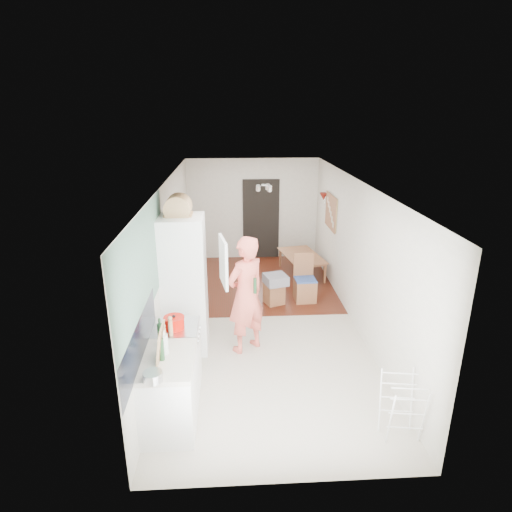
{
  "coord_description": "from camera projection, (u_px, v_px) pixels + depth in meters",
  "views": [
    {
      "loc": [
        -0.53,
        -6.84,
        3.64
      ],
      "look_at": [
        -0.12,
        0.2,
        1.18
      ],
      "focal_mm": 30.0,
      "sensor_mm": 36.0,
      "label": 1
    }
  ],
  "objects": [
    {
      "name": "pinboard_frame",
      "position": [
        331.0,
        212.0,
        9.04
      ],
      "size": [
        0.0,
        0.94,
        0.74
      ],
      "primitive_type": "cube",
      "color": "brown",
      "rests_on": "room_shell"
    },
    {
      "name": "pinboard",
      "position": [
        331.0,
        212.0,
        9.04
      ],
      "size": [
        0.03,
        0.9,
        0.7
      ],
      "primitive_type": "cube",
      "color": "tan",
      "rests_on": "room_shell"
    },
    {
      "name": "worktop",
      "position": [
        167.0,
        361.0,
        4.91
      ],
      "size": [
        0.62,
        0.92,
        0.06
      ],
      "primitive_type": "cube",
      "color": "silver",
      "rests_on": "room_shell"
    },
    {
      "name": "fridge_housing",
      "position": [
        184.0,
        285.0,
        6.52
      ],
      "size": [
        0.66,
        0.66,
        2.15
      ],
      "primitive_type": "cube",
      "color": "white",
      "rests_on": "room_shell"
    },
    {
      "name": "doorway_recess",
      "position": [
        261.0,
        219.0,
        10.64
      ],
      "size": [
        0.9,
        0.04,
        2.0
      ],
      "primitive_type": "cube",
      "color": "black",
      "rests_on": "room_shell"
    },
    {
      "name": "sage_wall_panel",
      "position": [
        144.0,
        266.0,
        5.09
      ],
      "size": [
        0.02,
        3.0,
        1.3
      ],
      "primitive_type": "cube",
      "color": "slate",
      "rests_on": "room_shell"
    },
    {
      "name": "cooker_top",
      "position": [
        175.0,
        328.0,
        5.61
      ],
      "size": [
        0.6,
        0.6,
        0.04
      ],
      "primitive_type": "cube",
      "color": "#B6B6B9",
      "rests_on": "room_shell"
    },
    {
      "name": "bottle_b",
      "position": [
        160.0,
        335.0,
        5.12
      ],
      "size": [
        0.08,
        0.08,
        0.29
      ],
      "primitive_type": "cylinder",
      "rotation": [
        0.0,
        0.0,
        -0.3
      ],
      "color": "#1E4222",
      "rests_on": "worktop"
    },
    {
      "name": "bottle_c",
      "position": [
        164.0,
        344.0,
        4.95
      ],
      "size": [
        0.12,
        0.12,
        0.24
      ],
      "primitive_type": "cylinder",
      "rotation": [
        0.0,
        0.0,
        -0.21
      ],
      "color": "silver",
      "rests_on": "worktop"
    },
    {
      "name": "wall_sconce",
      "position": [
        323.0,
        196.0,
        9.59
      ],
      "size": [
        0.18,
        0.18,
        0.16
      ],
      "primitive_type": "cone",
      "color": "maroon",
      "rests_on": "room_shell"
    },
    {
      "name": "steel_pan",
      "position": [
        153.0,
        377.0,
        4.48
      ],
      "size": [
        0.22,
        0.22,
        0.1
      ],
      "primitive_type": "cylinder",
      "rotation": [
        0.0,
        0.0,
        -0.06
      ],
      "color": "#B6B6B9",
      "rests_on": "worktop"
    },
    {
      "name": "dining_table",
      "position": [
        302.0,
        266.0,
        9.76
      ],
      "size": [
        0.86,
        1.26,
        0.41
      ],
      "primitive_type": "imported",
      "rotation": [
        0.0,
        0.0,
        1.77
      ],
      "color": "brown",
      "rests_on": "floor"
    },
    {
      "name": "tile_splashback",
      "position": [
        140.0,
        341.0,
        4.8
      ],
      "size": [
        0.02,
        1.9,
        0.5
      ],
      "primitive_type": "cube",
      "color": "black",
      "rests_on": "room_shell"
    },
    {
      "name": "red_casserole",
      "position": [
        174.0,
        323.0,
        5.54
      ],
      "size": [
        0.32,
        0.32,
        0.16
      ],
      "primitive_type": "cylinder",
      "rotation": [
        0.0,
        0.0,
        -0.18
      ],
      "color": "red",
      "rests_on": "cooker_top"
    },
    {
      "name": "bottle_a",
      "position": [
        161.0,
        349.0,
        4.82
      ],
      "size": [
        0.08,
        0.08,
        0.27
      ],
      "primitive_type": "cylinder",
      "rotation": [
        0.0,
        0.0,
        -0.23
      ],
      "color": "#1E4222",
      "rests_on": "worktop"
    },
    {
      "name": "person",
      "position": [
        246.0,
        285.0,
        6.46
      ],
      "size": [
        0.96,
        0.91,
        2.21
      ],
      "primitive_type": "imported",
      "rotation": [
        0.0,
        0.0,
        3.79
      ],
      "color": "#EE6656",
      "rests_on": "floor"
    },
    {
      "name": "grey_drape",
      "position": [
        276.0,
        280.0,
        8.18
      ],
      "size": [
        0.51,
        0.51,
        0.18
      ],
      "primitive_type": "cube",
      "rotation": [
        0.0,
        0.0,
        0.28
      ],
      "color": "slate",
      "rests_on": "stool"
    },
    {
      "name": "dining_chair",
      "position": [
        305.0,
        279.0,
        8.35
      ],
      "size": [
        0.42,
        0.42,
        0.95
      ],
      "primitive_type": null,
      "rotation": [
        0.0,
        0.0,
        0.05
      ],
      "color": "brown",
      "rests_on": "floor"
    },
    {
      "name": "held_bottle",
      "position": [
        255.0,
        286.0,
        6.26
      ],
      "size": [
        0.05,
        0.05,
        0.24
      ],
      "primitive_type": "cylinder",
      "color": "#1E4222",
      "rests_on": "person"
    },
    {
      "name": "bread_bin",
      "position": [
        178.0,
        208.0,
        6.22
      ],
      "size": [
        0.48,
        0.46,
        0.21
      ],
      "primitive_type": null,
      "rotation": [
        0.0,
        0.0,
        -0.21
      ],
      "color": "tan",
      "rests_on": "fridge_housing"
    },
    {
      "name": "range_cooker",
      "position": [
        177.0,
        358.0,
        5.76
      ],
      "size": [
        0.6,
        0.6,
        0.88
      ],
      "primitive_type": "cube",
      "color": "white",
      "rests_on": "room_shell"
    },
    {
      "name": "floor",
      "position": [
        263.0,
        322.0,
        7.67
      ],
      "size": [
        3.2,
        7.0,
        0.01
      ],
      "primitive_type": "cube",
      "color": "#B8B2A0",
      "rests_on": "ground"
    },
    {
      "name": "stool",
      "position": [
        274.0,
        293.0,
        8.32
      ],
      "size": [
        0.43,
        0.43,
        0.43
      ],
      "primitive_type": null,
      "rotation": [
        0.0,
        0.0,
        0.37
      ],
      "color": "brown",
      "rests_on": "floor"
    },
    {
      "name": "room_shell",
      "position": [
        264.0,
        256.0,
        7.26
      ],
      "size": [
        3.2,
        7.0,
        2.5
      ],
      "primitive_type": null,
      "color": "silver",
      "rests_on": "ground"
    },
    {
      "name": "base_cabinet",
      "position": [
        170.0,
        394.0,
        5.06
      ],
      "size": [
        0.6,
        0.9,
        0.86
      ],
      "primitive_type": "cube",
      "color": "white",
      "rests_on": "room_shell"
    },
    {
      "name": "pepper_mill_front",
      "position": [
        164.0,
        336.0,
        5.18
      ],
      "size": [
        0.06,
        0.06,
        0.2
      ],
      "primitive_type": "cylinder",
      "rotation": [
        0.0,
        0.0,
        0.02
      ],
      "color": "tan",
      "rests_on": "worktop"
    },
    {
      "name": "chopping_boards",
      "position": [
        160.0,
        344.0,
        4.79
      ],
      "size": [
        0.06,
        0.32,
        0.42
      ],
      "primitive_type": null,
      "rotation": [
        0.0,
        0.0,
        0.06
      ],
      "color": "tan",
      "rests_on": "worktop"
    },
    {
      "name": "pepper_mill_back",
      "position": [
        171.0,
        328.0,
        5.36
      ],
      "size": [
        0.07,
        0.07,
        0.21
      ],
      "primitive_type": "cylinder",
      "rotation": [
        0.0,
        0.0,
        0.2
      ],
      "color": "tan",
      "rests_on": "worktop"
    },
    {
      "name": "wood_floor_overlay",
      "position": [
        257.0,
        282.0,
        9.42
      ],
      "size": [
        3.2,
        3.3,
        0.01
      ],
      "primitive_type": "cube",
      "color": "#4F190F",
      "rests_on": "room_shell"
    },
    {
      "name": "fridge_interior",
      "position": [
        204.0,
        255.0,
        6.38
      ],
      "size": [
        0.02,
        0.52,
        0.66
      ],
      "primitive_type": "cube",
      "color": "white",
      "rests_on": "room_shell"
    },
    {
      "name": "drying_rack",
      "position": [
        402.0,
        408.0,
        4.88
      ],
      "size": [
        0.45,
        0.41,
        0.78
      ],
      "primitive_type": null,
      "rotation": [
        0.0,
        0.0,
        -0.15
      ],
      "color": "white",
      "rests_on": "floor"
    },
    {
      "name": "fridge_door",
      "position": [
        223.0,
        262.0,
        6.11
      ],
      "size": [
        0.14,
        0.56,
        0.7
      ],
      "primitive_type": "cube",
      "rotation": [
        0.0,
        0.0,
        -1.4
      ],
      "color": "white",
      "rests_on": "room_shell"
    }
  ]
}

